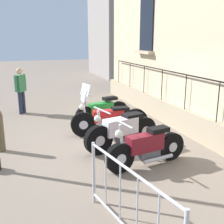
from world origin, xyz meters
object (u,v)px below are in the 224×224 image
Objects in this scene: bollard at (0,131)px; motorcycle_green at (102,110)px; motorcycle_white at (122,131)px; motorcycle_maroon at (146,148)px; crowd_barrier at (128,202)px; pedestrian_standing at (21,88)px; motorcycle_red at (109,119)px.

motorcycle_green is at bearing -153.78° from bollard.
motorcycle_white is 1.08m from motorcycle_maroon.
motorcycle_green is at bearing -103.15° from crowd_barrier.
pedestrian_standing reaches higher than crowd_barrier.
pedestrian_standing is at bearing -54.22° from motorcycle_red.
motorcycle_white is 1.98× the size of bollard.
crowd_barrier is 4.15m from bollard.
motorcycle_green is 1.13× the size of pedestrian_standing.
motorcycle_white is 1.04× the size of motorcycle_maroon.
motorcycle_white is at bearing -109.41° from crowd_barrier.
motorcycle_red is 1.09× the size of crowd_barrier.
crowd_barrier is (1.06, 3.01, 0.12)m from motorcycle_white.
motorcycle_red is at bearing -87.42° from motorcycle_maroon.
pedestrian_standing reaches higher than motorcycle_maroon.
motorcycle_red reaches higher than motorcycle_white.
bollard is (2.92, -1.84, 0.10)m from motorcycle_maroon.
motorcycle_maroon is 3.45m from bollard.
motorcycle_maroon is at bearing 92.58° from motorcycle_red.
motorcycle_red is 4.27m from crowd_barrier.
motorcycle_maroon is at bearing 113.94° from pedestrian_standing.
crowd_barrier is at bearing 114.51° from bollard.
motorcycle_red is at bearing -92.05° from motorcycle_white.
motorcycle_maroon is 2.29m from crowd_barrier.
crowd_barrier is at bearing 58.33° from motorcycle_maroon.
motorcycle_white is at bearing 164.63° from bollard.
motorcycle_green reaches higher than crowd_barrier.
motorcycle_green is 2.22m from motorcycle_white.
bollard is at bearing 26.22° from motorcycle_green.
bollard is (2.95, 1.45, 0.09)m from motorcycle_green.
bollard is at bearing -15.37° from motorcycle_white.
motorcycle_maroon is 0.96× the size of crowd_barrier.
motorcycle_white is at bearing 87.95° from motorcycle_red.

